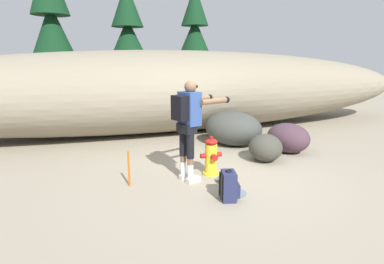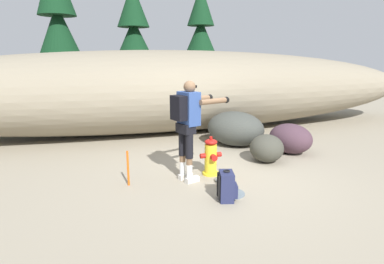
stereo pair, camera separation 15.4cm
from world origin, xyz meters
TOP-DOWN VIEW (x-y plane):
  - ground_plane at (0.00, 0.00)m, footprint 56.00×56.00m
  - dirt_embankment at (0.00, 3.87)m, footprint 16.87×3.20m
  - fire_hydrant at (-0.19, 0.07)m, footprint 0.40×0.35m
  - hydrant_water_jet at (-0.19, -0.54)m, footprint 0.44×0.99m
  - utility_worker at (-0.66, -0.09)m, footprint 1.04×0.70m
  - spare_backpack at (-0.34, -1.01)m, footprint 0.34×0.34m
  - boulder_large at (2.00, 0.80)m, footprint 1.11×1.22m
  - boulder_mid at (1.10, 1.77)m, footprint 1.74×1.82m
  - boulder_small at (1.17, 0.42)m, footprint 0.95×0.98m
  - pine_tree_far_left at (-3.29, 8.81)m, footprint 2.23×2.23m
  - pine_tree_left at (-0.15, 10.47)m, footprint 2.29×2.29m
  - pine_tree_center at (3.38, 11.04)m, footprint 2.17×2.17m
  - survey_stake at (-1.68, 0.00)m, footprint 0.04×0.04m

SIDE VIEW (x-z plane):
  - ground_plane at x=0.00m, z-range -0.04..0.00m
  - hydrant_water_jet at x=-0.19m, z-range -0.15..0.38m
  - spare_backpack at x=-0.34m, z-range -0.02..0.45m
  - boulder_small at x=1.17m, z-range 0.00..0.57m
  - survey_stake at x=-1.68m, z-range 0.00..0.60m
  - fire_hydrant at x=-0.19m, z-range -0.03..0.68m
  - boulder_large at x=2.00m, z-range 0.00..0.66m
  - boulder_mid at x=1.10m, z-range 0.00..0.83m
  - utility_worker at x=-0.66m, z-range 0.24..1.96m
  - dirt_embankment at x=0.00m, z-range 0.00..2.32m
  - pine_tree_left at x=-0.15m, z-range 0.42..5.93m
  - pine_tree_far_left at x=-3.29m, z-range 0.31..6.32m
  - pine_tree_center at x=3.38m, z-range 0.49..6.28m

